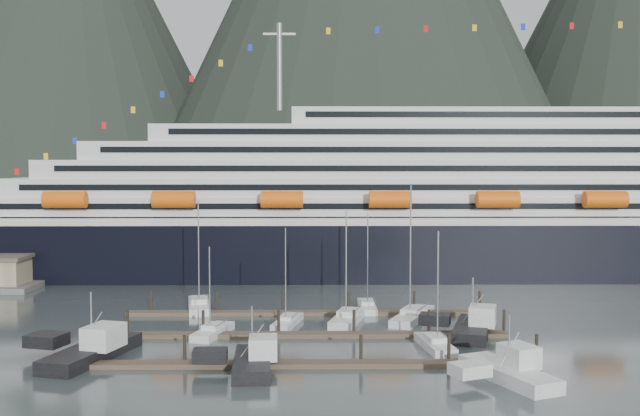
# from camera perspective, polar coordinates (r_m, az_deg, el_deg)

# --- Properties ---
(ground) EXTENTS (1600.00, 1600.00, 0.00)m
(ground) POSITION_cam_1_polar(r_m,az_deg,el_deg) (86.73, 2.08, -10.23)
(ground) COLOR #455150
(ground) RESTS_ON ground
(mountains) EXTENTS (870.00, 440.00, 420.00)m
(mountains) POSITION_cam_1_polar(r_m,az_deg,el_deg) (690.10, 4.26, 15.31)
(mountains) COLOR black
(mountains) RESTS_ON ground
(cruise_ship) EXTENTS (210.00, 30.40, 50.30)m
(cruise_ship) POSITION_cam_1_polar(r_m,az_deg,el_deg) (143.49, 13.11, -0.06)
(cruise_ship) COLOR black
(cruise_ship) RESTS_ON ground
(dock_near) EXTENTS (48.18, 2.28, 3.20)m
(dock_near) POSITION_cam_1_polar(r_m,az_deg,el_deg) (76.94, -1.31, -11.77)
(dock_near) COLOR #4D4031
(dock_near) RESTS_ON ground
(dock_mid) EXTENTS (48.18, 2.28, 3.20)m
(dock_mid) POSITION_cam_1_polar(r_m,az_deg,el_deg) (89.55, -1.21, -9.60)
(dock_mid) COLOR #4D4031
(dock_mid) RESTS_ON ground
(dock_far) EXTENTS (48.18, 2.28, 3.20)m
(dock_far) POSITION_cam_1_polar(r_m,az_deg,el_deg) (102.26, -1.13, -7.96)
(dock_far) COLOR #4D4031
(dock_far) RESTS_ON ground
(sailboat_a) EXTENTS (4.46, 8.76, 11.13)m
(sailboat_a) POSITION_cam_1_polar(r_m,az_deg,el_deg) (91.01, -8.17, -9.36)
(sailboat_a) COLOR silver
(sailboat_a) RESTS_ON ground
(sailboat_b) EXTENTS (4.01, 8.81, 12.80)m
(sailboat_b) POSITION_cam_1_polar(r_m,az_deg,el_deg) (95.76, -2.50, -8.69)
(sailboat_b) COLOR silver
(sailboat_b) RESTS_ON ground
(sailboat_c) EXTENTS (5.44, 10.85, 14.97)m
(sailboat_c) POSITION_cam_1_polar(r_m,az_deg,el_deg) (97.37, 2.13, -8.46)
(sailboat_c) COLOR silver
(sailboat_c) RESTS_ON ground
(sailboat_d) EXTENTS (7.37, 12.11, 18.15)m
(sailboat_d) POSITION_cam_1_polar(r_m,az_deg,el_deg) (99.51, 7.06, -8.22)
(sailboat_d) COLOR silver
(sailboat_d) RESTS_ON ground
(sailboat_e) EXTENTS (4.66, 11.25, 15.96)m
(sailboat_e) POSITION_cam_1_polar(r_m,az_deg,el_deg) (107.28, -9.20, -7.39)
(sailboat_e) COLOR silver
(sailboat_e) RESTS_ON ground
(sailboat_g) EXTENTS (2.30, 9.12, 13.91)m
(sailboat_g) POSITION_cam_1_polar(r_m,az_deg,el_deg) (105.92, 3.60, -7.52)
(sailboat_g) COLOR silver
(sailboat_g) RESTS_ON ground
(sailboat_h) EXTENTS (3.58, 8.99, 13.56)m
(sailboat_h) POSITION_cam_1_polar(r_m,az_deg,el_deg) (84.87, 8.76, -10.28)
(sailboat_h) COLOR silver
(sailboat_h) RESTS_ON ground
(trawler_a) EXTENTS (11.25, 14.78, 7.87)m
(trawler_a) POSITION_cam_1_polar(r_m,az_deg,el_deg) (82.96, -17.09, -10.32)
(trawler_a) COLOR black
(trawler_a) RESTS_ON ground
(trawler_b) EXTENTS (8.42, 11.04, 7.06)m
(trawler_b) POSITION_cam_1_polar(r_m,az_deg,el_deg) (75.76, -5.29, -11.56)
(trawler_b) COLOR black
(trawler_b) RESTS_ON ground
(trawler_d) EXTENTS (9.93, 12.03, 6.89)m
(trawler_d) POSITION_cam_1_polar(r_m,az_deg,el_deg) (74.17, 14.10, -11.98)
(trawler_d) COLOR silver
(trawler_d) RESTS_ON ground
(trawler_e) EXTENTS (9.92, 12.36, 7.66)m
(trawler_e) POSITION_cam_1_polar(r_m,az_deg,el_deg) (91.84, 11.45, -8.92)
(trawler_e) COLOR black
(trawler_e) RESTS_ON ground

